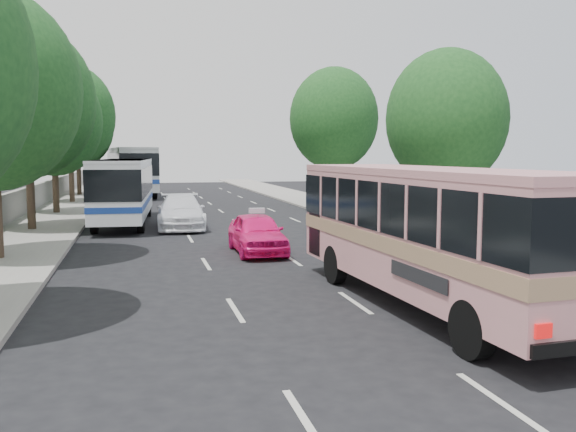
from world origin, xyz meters
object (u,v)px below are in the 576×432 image
object	(u,v)px
pink_taxi	(257,233)
white_pickup	(181,212)
tour_coach_front	(124,185)
pink_bus	(429,221)
tour_coach_rear	(131,167)

from	to	relation	value
pink_taxi	white_pickup	distance (m)	8.32
white_pickup	tour_coach_front	size ratio (longest dim) A/B	0.49
pink_bus	white_pickup	xyz separation A→B (m)	(-4.51, 16.62, -1.23)
pink_bus	tour_coach_rear	bearing A→B (deg)	96.83
white_pickup	pink_taxi	bearing A→B (deg)	-72.42
white_pickup	tour_coach_rear	bearing A→B (deg)	98.77
tour_coach_front	pink_bus	bearing A→B (deg)	-65.76
white_pickup	tour_coach_front	distance (m)	3.80
white_pickup	tour_coach_rear	world-z (taller)	tour_coach_rear
tour_coach_front	tour_coach_rear	distance (m)	21.24
pink_bus	white_pickup	world-z (taller)	pink_bus
pink_bus	tour_coach_front	size ratio (longest dim) A/B	0.93
pink_bus	white_pickup	size ratio (longest dim) A/B	1.91
tour_coach_front	white_pickup	bearing A→B (deg)	-39.20
pink_bus	pink_taxi	bearing A→B (deg)	102.46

